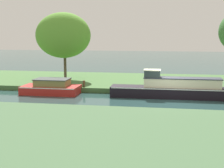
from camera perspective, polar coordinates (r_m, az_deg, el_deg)
name	(u,v)px	position (r m, az deg, el deg)	size (l,w,h in m)	color
ground_plane	(170,101)	(23.44, 10.15, -2.91)	(120.00, 120.00, 0.00)	#284746
riverbank_far	(170,83)	(30.29, 10.06, 0.19)	(72.00, 10.00, 0.40)	#456B39
riverbank_near	(172,139)	(14.68, 10.46, -9.41)	(72.00, 10.00, 0.40)	#436440
black_barge	(177,89)	(24.50, 11.34, -0.86)	(9.84, 1.56, 2.07)	black
red_narrowboat	(51,87)	(26.09, -10.54, -0.60)	(4.47, 2.18, 1.20)	#B1231E
willow_tree_left	(63,35)	(31.21, -8.56, 8.38)	(5.29, 3.23, 6.21)	brown
mooring_post_near	(168,85)	(25.82, 9.71, -0.20)	(0.18, 0.18, 0.61)	#4E332F
mooring_post_far	(84,84)	(26.66, -4.91, 0.07)	(0.20, 0.20, 0.50)	brown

